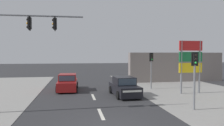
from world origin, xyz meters
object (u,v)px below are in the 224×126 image
shopping_plaza_sign (191,59)px  pedestal_signal_right_kerb (195,71)px  traffic_signal_mast (16,42)px  sedan_oncoming_mid (68,83)px  pedestal_signal_far_median (151,64)px  sedan_crossing_left (124,87)px

shopping_plaza_sign → pedestal_signal_right_kerb: bearing=-117.3°
traffic_signal_mast → shopping_plaza_sign: size_ratio=1.30×
pedestal_signal_right_kerb → sedan_oncoming_mid: (-7.86, 8.71, -1.71)m
pedestal_signal_right_kerb → shopping_plaza_sign: (2.68, 5.20, 0.57)m
pedestal_signal_far_median → sedan_oncoming_mid: bearing=175.7°
pedestal_signal_right_kerb → sedan_oncoming_mid: bearing=132.0°
pedestal_signal_far_median → traffic_signal_mast: bearing=-148.0°
traffic_signal_mast → sedan_oncoming_mid: size_ratio=1.40×
pedestal_signal_right_kerb → pedestal_signal_far_median: size_ratio=1.00×
pedestal_signal_right_kerb → shopping_plaza_sign: bearing=62.7°
shopping_plaza_sign → sedan_oncoming_mid: bearing=161.5°
shopping_plaza_sign → pedestal_signal_far_median: bearing=130.6°
sedan_crossing_left → pedestal_signal_right_kerb: bearing=-58.8°
traffic_signal_mast → sedan_oncoming_mid: (2.73, 7.35, -3.44)m
pedestal_signal_right_kerb → shopping_plaza_sign: 5.87m
traffic_signal_mast → pedestal_signal_far_median: (10.77, 6.74, -1.73)m
traffic_signal_mast → shopping_plaza_sign: traffic_signal_mast is taller
pedestal_signal_far_median → sedan_crossing_left: size_ratio=0.82×
pedestal_signal_right_kerb → shopping_plaza_sign: shopping_plaza_sign is taller
pedestal_signal_right_kerb → sedan_crossing_left: size_ratio=0.82×
sedan_crossing_left → sedan_oncoming_mid: bearing=143.5°
traffic_signal_mast → sedan_oncoming_mid: bearing=69.6°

